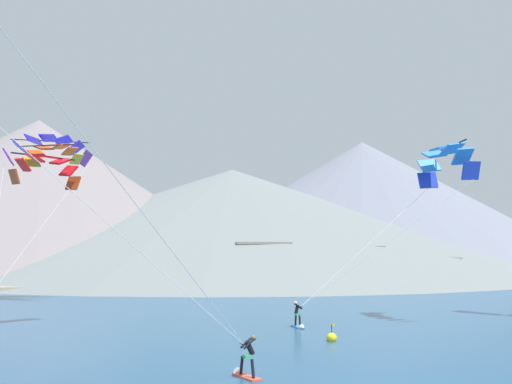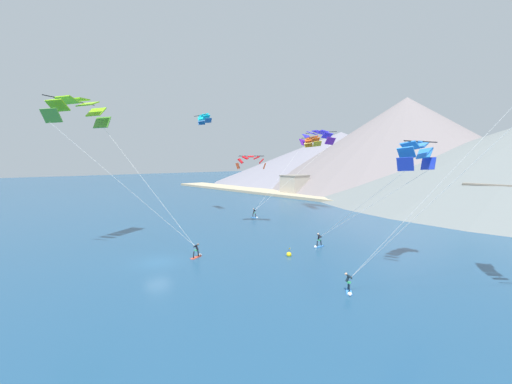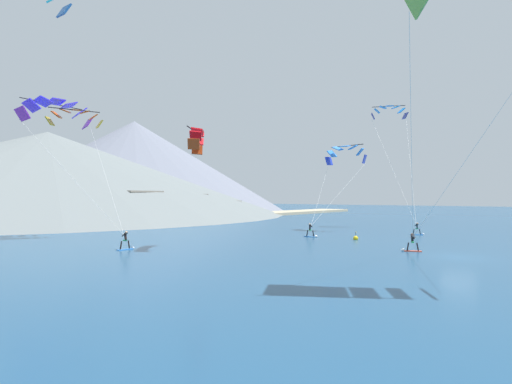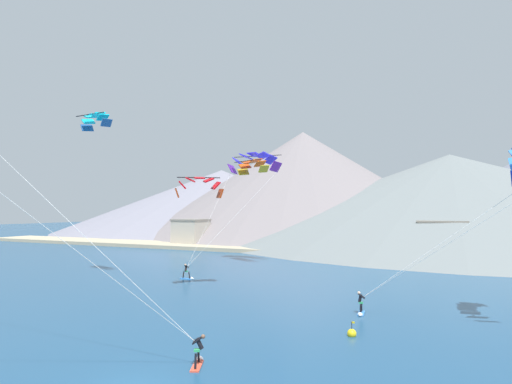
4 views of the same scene
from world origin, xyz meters
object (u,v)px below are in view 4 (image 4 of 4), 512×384
at_px(kitesurfer_near_trail, 199,355).
at_px(parafoil_kite_distant_high_outer, 199,185).
at_px(kitesurfer_mid_center, 188,274).
at_px(kitesurfer_far_left, 361,308).
at_px(parafoil_kite_mid_center, 254,161).
at_px(parafoil_kite_distant_mid_solo, 252,165).
at_px(race_marker_buoy, 352,333).
at_px(parafoil_kite_distant_low_drift, 95,119).

height_order(kitesurfer_near_trail, parafoil_kite_distant_high_outer, parafoil_kite_distant_high_outer).
bearing_deg(kitesurfer_mid_center, kitesurfer_near_trail, -54.69).
distance_m(kitesurfer_near_trail, kitesurfer_far_left, 14.27).
height_order(kitesurfer_far_left, parafoil_kite_mid_center, parafoil_kite_mid_center).
distance_m(parafoil_kite_distant_high_outer, parafoil_kite_distant_mid_solo, 18.09).
distance_m(kitesurfer_near_trail, race_marker_buoy, 9.84).
distance_m(parafoil_kite_mid_center, parafoil_kite_distant_low_drift, 22.73).
distance_m(parafoil_kite_distant_high_outer, parafoil_kite_distant_low_drift, 16.51).
xyz_separation_m(parafoil_kite_distant_high_outer, parafoil_kite_distant_mid_solo, (-2.41, 17.50, 3.89)).
bearing_deg(parafoil_kite_distant_low_drift, parafoil_kite_distant_mid_solo, 54.66).
bearing_deg(kitesurfer_far_left, parafoil_kite_distant_mid_solo, 131.90).
bearing_deg(parafoil_kite_distant_mid_solo, parafoil_kite_distant_low_drift, -125.34).
xyz_separation_m(kitesurfer_far_left, parafoil_kite_distant_low_drift, (-30.37, 3.45, 17.67)).
bearing_deg(kitesurfer_near_trail, race_marker_buoy, 51.84).
height_order(kitesurfer_mid_center, parafoil_kite_distant_high_outer, parafoil_kite_distant_high_outer).
relative_size(parafoil_kite_distant_mid_solo, race_marker_buoy, 5.74).
bearing_deg(parafoil_kite_mid_center, parafoil_kite_distant_low_drift, -119.71).
xyz_separation_m(kitesurfer_near_trail, kitesurfer_mid_center, (-14.53, 20.51, 0.07)).
bearing_deg(parafoil_kite_distant_mid_solo, parafoil_kite_distant_high_outer, -82.17).
relative_size(parafoil_kite_distant_low_drift, parafoil_kite_distant_mid_solo, 0.86).
bearing_deg(kitesurfer_mid_center, parafoil_kite_distant_mid_solo, 81.75).
xyz_separation_m(parafoil_kite_distant_low_drift, parafoil_kite_distant_mid_solo, (12.04, 16.98, -4.08)).
relative_size(kitesurfer_near_trail, kitesurfer_far_left, 1.00).
distance_m(kitesurfer_near_trail, parafoil_kite_distant_high_outer, 21.36).
xyz_separation_m(parafoil_kite_mid_center, race_marker_buoy, (19.61, -28.35, -14.80)).
relative_size(kitesurfer_near_trail, kitesurfer_mid_center, 0.99).
bearing_deg(parafoil_kite_distant_mid_solo, parafoil_kite_mid_center, 109.28).
xyz_separation_m(kitesurfer_mid_center, parafoil_kite_mid_center, (0.99, 15.57, 14.43)).
bearing_deg(parafoil_kite_mid_center, parafoil_kite_distant_mid_solo, -70.72).
bearing_deg(parafoil_kite_distant_low_drift, kitesurfer_far_left, -6.47).
bearing_deg(kitesurfer_mid_center, race_marker_buoy, -31.81).
height_order(parafoil_kite_mid_center, parafoil_kite_distant_high_outer, parafoil_kite_mid_center).
relative_size(parafoil_kite_distant_high_outer, parafoil_kite_distant_mid_solo, 0.71).
xyz_separation_m(parafoil_kite_distant_mid_solo, race_marker_buoy, (18.71, -25.79, -13.93)).
xyz_separation_m(kitesurfer_far_left, parafoil_kite_distant_mid_solo, (-18.33, 20.43, 13.60)).
distance_m(parafoil_kite_distant_high_outer, race_marker_buoy, 20.87).
distance_m(kitesurfer_mid_center, kitesurfer_far_left, 21.53).
bearing_deg(race_marker_buoy, kitesurfer_mid_center, 148.19).
height_order(kitesurfer_far_left, parafoil_kite_distant_mid_solo, parafoil_kite_distant_mid_solo).
bearing_deg(kitesurfer_near_trail, kitesurfer_mid_center, 125.31).
relative_size(parafoil_kite_mid_center, parafoil_kite_distant_mid_solo, 2.86).
bearing_deg(kitesurfer_far_left, kitesurfer_near_trail, -113.50).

